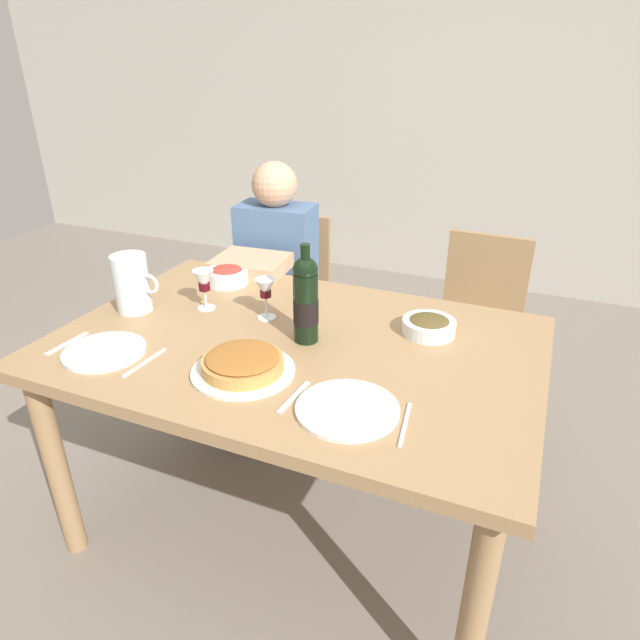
{
  "coord_description": "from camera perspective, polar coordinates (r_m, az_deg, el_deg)",
  "views": [
    {
      "loc": [
        0.67,
        -1.37,
        1.58
      ],
      "look_at": [
        0.05,
        0.08,
        0.81
      ],
      "focal_mm": 30.79,
      "sensor_mm": 36.0,
      "label": 1
    }
  ],
  "objects": [
    {
      "name": "baked_tart",
      "position": [
        1.56,
        -8.02,
        -4.56
      ],
      "size": [
        0.3,
        0.3,
        0.06
      ],
      "color": "silver",
      "rests_on": "dining_table"
    },
    {
      "name": "ground_plane",
      "position": [
        2.19,
        -2.24,
        -19.94
      ],
      "size": [
        8.0,
        8.0,
        0.0
      ],
      "primitive_type": "plane",
      "color": "slate"
    },
    {
      "name": "salad_bowl",
      "position": [
        2.18,
        -9.63,
        4.64
      ],
      "size": [
        0.16,
        0.16,
        0.07
      ],
      "color": "silver",
      "rests_on": "dining_table"
    },
    {
      "name": "wine_glass_left_diner",
      "position": [
        1.95,
        -11.98,
        3.85
      ],
      "size": [
        0.07,
        0.07,
        0.14
      ],
      "color": "silver",
      "rests_on": "dining_table"
    },
    {
      "name": "diner_left",
      "position": [
        2.49,
        -5.4,
        3.25
      ],
      "size": [
        0.36,
        0.52,
        1.16
      ],
      "rotation": [
        0.0,
        0.0,
        3.23
      ],
      "color": "#4C6B93",
      "rests_on": "ground"
    },
    {
      "name": "wine_bottle",
      "position": [
        1.67,
        -1.49,
        2.1
      ],
      "size": [
        0.08,
        0.08,
        0.32
      ],
      "color": "black",
      "rests_on": "dining_table"
    },
    {
      "name": "spoon_right_setting",
      "position": [
        1.45,
        -2.73,
        -7.99
      ],
      "size": [
        0.02,
        0.16,
        0.0
      ],
      "primitive_type": "cube",
      "rotation": [
        0.0,
        0.0,
        1.52
      ],
      "color": "silver",
      "rests_on": "dining_table"
    },
    {
      "name": "olive_bowl",
      "position": [
        1.79,
        11.25,
        -0.55
      ],
      "size": [
        0.17,
        0.17,
        0.06
      ],
      "color": "silver",
      "rests_on": "dining_table"
    },
    {
      "name": "chair_left",
      "position": [
        2.73,
        -3.28,
        2.76
      ],
      "size": [
        0.43,
        0.43,
        0.87
      ],
      "rotation": [
        0.0,
        0.0,
        3.23
      ],
      "color": "#9E7A51",
      "rests_on": "ground"
    },
    {
      "name": "dinner_plate_right_setting",
      "position": [
        1.4,
        2.87,
        -9.22
      ],
      "size": [
        0.27,
        0.27,
        0.01
      ],
      "primitive_type": "cylinder",
      "color": "white",
      "rests_on": "dining_table"
    },
    {
      "name": "dinner_plate_left_setting",
      "position": [
        1.78,
        -21.49,
        -3.07
      ],
      "size": [
        0.24,
        0.24,
        0.01
      ],
      "primitive_type": "cylinder",
      "color": "silver",
      "rests_on": "dining_table"
    },
    {
      "name": "dining_table",
      "position": [
        1.77,
        -2.61,
        -4.78
      ],
      "size": [
        1.5,
        1.0,
        0.76
      ],
      "color": "#9E7A51",
      "rests_on": "ground"
    },
    {
      "name": "back_wall",
      "position": [
        4.11,
        14.86,
        22.82
      ],
      "size": [
        8.0,
        0.1,
        2.8
      ],
      "primitive_type": "cube",
      "color": "#B2ADA3",
      "rests_on": "ground"
    },
    {
      "name": "knife_right_setting",
      "position": [
        1.37,
        8.84,
        -10.66
      ],
      "size": [
        0.03,
        0.18,
        0.0
      ],
      "primitive_type": "cube",
      "rotation": [
        0.0,
        0.0,
        1.7
      ],
      "color": "silver",
      "rests_on": "dining_table"
    },
    {
      "name": "fork_left_setting",
      "position": [
        1.88,
        -24.8,
        -2.21
      ],
      "size": [
        0.02,
        0.16,
        0.0
      ],
      "primitive_type": "cube",
      "rotation": [
        0.0,
        0.0,
        1.53
      ],
      "color": "silver",
      "rests_on": "dining_table"
    },
    {
      "name": "water_pitcher",
      "position": [
        2.0,
        -18.92,
        3.32
      ],
      "size": [
        0.17,
        0.12,
        0.2
      ],
      "color": "silver",
      "rests_on": "dining_table"
    },
    {
      "name": "chair_right",
      "position": [
        2.54,
        15.96,
        -0.2
      ],
      "size": [
        0.42,
        0.42,
        0.87
      ],
      "rotation": [
        0.0,
        0.0,
        3.09
      ],
      "color": "#9E7A51",
      "rests_on": "ground"
    },
    {
      "name": "wine_glass_right_diner",
      "position": [
        1.84,
        -5.69,
        3.09
      ],
      "size": [
        0.07,
        0.07,
        0.14
      ],
      "color": "silver",
      "rests_on": "dining_table"
    },
    {
      "name": "knife_left_setting",
      "position": [
        1.68,
        -17.75,
        -4.23
      ],
      "size": [
        0.02,
        0.18,
        0.0
      ],
      "primitive_type": "cube",
      "rotation": [
        0.0,
        0.0,
        1.52
      ],
      "color": "silver",
      "rests_on": "dining_table"
    }
  ]
}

